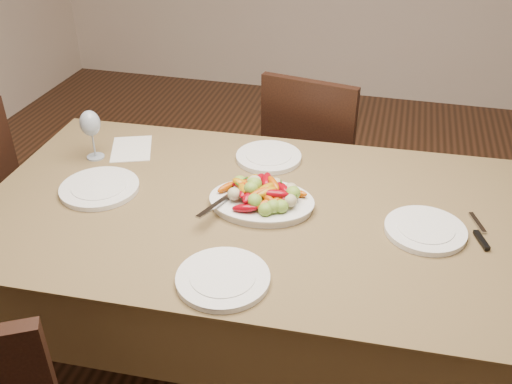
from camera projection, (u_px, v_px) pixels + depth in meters
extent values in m
cube|color=brown|center=(256.00, 293.00, 2.09)|extent=(1.88, 1.12, 0.76)
ellipsoid|color=white|center=(261.00, 203.00, 1.89)|extent=(0.35, 0.26, 0.02)
cylinder|color=white|center=(100.00, 188.00, 1.97)|extent=(0.27, 0.27, 0.02)
cylinder|color=white|center=(425.00, 230.00, 1.77)|extent=(0.25, 0.25, 0.02)
cylinder|color=white|center=(269.00, 157.00, 2.16)|extent=(0.25, 0.25, 0.02)
cylinder|color=white|center=(223.00, 279.00, 1.57)|extent=(0.26, 0.26, 0.02)
cube|color=silver|center=(132.00, 149.00, 2.24)|extent=(0.22, 0.25, 0.00)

